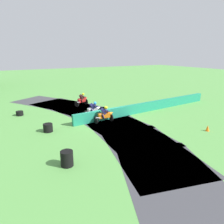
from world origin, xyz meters
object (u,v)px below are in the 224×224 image
Objects in this scene: motorcycle_lead_orange at (105,115)px; traffic_cone at (208,128)px; tire_stack_mid_b at (20,113)px; motorcycle_chase_white at (93,109)px; tire_stack_near at (67,158)px; motorcycle_trailing_red at (82,100)px; tire_stack_mid_a at (48,128)px.

motorcycle_lead_orange is 7.83m from traffic_cone.
tire_stack_mid_b is (-5.86, 5.54, -0.46)m from motorcycle_lead_orange.
tire_stack_near is at bearing -123.47° from motorcycle_chase_white.
motorcycle_lead_orange is 0.99× the size of motorcycle_chase_white.
tire_stack_mid_b is at bearing -173.62° from motorcycle_trailing_red.
motorcycle_lead_orange is at bearing 135.75° from traffic_cone.
tire_stack_mid_b is at bearing 95.28° from tire_stack_near.
tire_stack_near is 1.20× the size of tire_stack_mid_a.
tire_stack_mid_a is at bearing -129.80° from motorcycle_trailing_red.
tire_stack_mid_a is at bearing -156.38° from motorcycle_chase_white.
tire_stack_mid_a is 11.62m from traffic_cone.
tire_stack_mid_a is (-5.09, -6.11, -0.36)m from motorcycle_trailing_red.
tire_stack_near is at bearing -93.18° from tire_stack_mid_a.
motorcycle_trailing_red is at bearing 113.47° from traffic_cone.
traffic_cone is at bearing -28.83° from tire_stack_mid_a.
traffic_cone is (5.66, -7.58, -0.42)m from motorcycle_chase_white.
motorcycle_trailing_red is 7.96m from tire_stack_mid_a.
traffic_cone reaches higher than tire_stack_mid_b.
tire_stack_near reaches higher than tire_stack_mid_a.
tire_stack_near is 1.27× the size of tire_stack_mid_b.
motorcycle_trailing_red is at bearing 50.20° from tire_stack_mid_a.
tire_stack_mid_a is 1.06× the size of tire_stack_mid_b.
motorcycle_chase_white is 4.94m from tire_stack_mid_a.
tire_stack_near is 10.48m from traffic_cone.
tire_stack_mid_b is at bearing 149.46° from motorcycle_chase_white.
motorcycle_chase_white is 3.86× the size of traffic_cone.
motorcycle_trailing_red is at bearing 6.38° from tire_stack_mid_b.
motorcycle_chase_white is 4.18m from motorcycle_trailing_red.
motorcycle_trailing_red is 2.55× the size of tire_stack_mid_a.
motorcycle_chase_white reaches higher than tire_stack_near.
tire_stack_near is at bearing -84.72° from tire_stack_mid_b.
motorcycle_trailing_red is 3.88× the size of traffic_cone.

